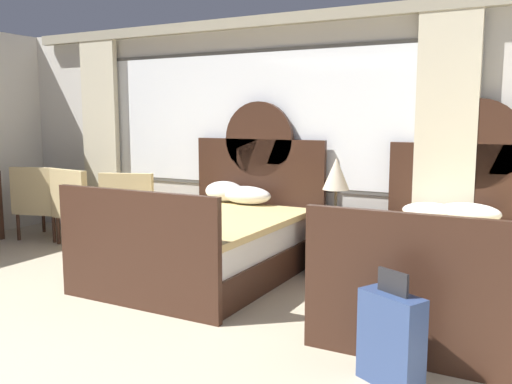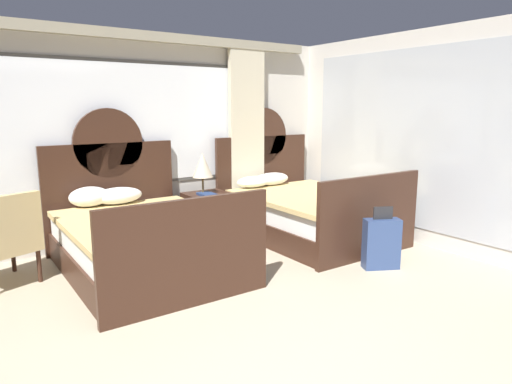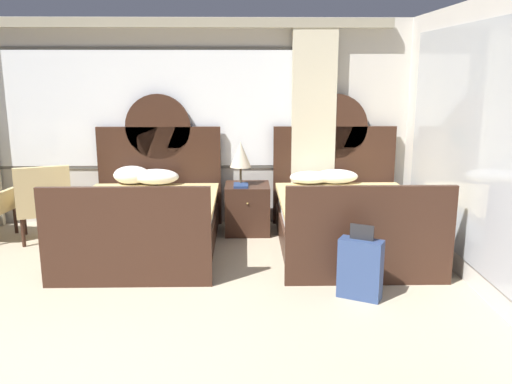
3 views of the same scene
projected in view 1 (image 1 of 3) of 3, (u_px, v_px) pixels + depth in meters
wall_back_window at (249, 130)px, 6.38m from camera, size 6.98×0.22×2.70m
bed_near_window at (211, 239)px, 5.45m from camera, size 1.62×2.21×1.74m
bed_near_mirror at (455, 270)px, 4.36m from camera, size 1.62×2.21×1.74m
nightstand_between_beds at (343, 243)px, 5.47m from camera, size 0.56×0.59×0.62m
table_lamp_on_nightstand at (336, 174)px, 5.40m from camera, size 0.27×0.27×0.55m
book_on_nightstand at (332, 212)px, 5.36m from camera, size 0.18×0.26×0.03m
armchair_by_window_left at (133, 210)px, 6.33m from camera, size 0.79×0.79×0.94m
armchair_by_window_centre at (82, 204)px, 6.71m from camera, size 0.69×0.69×0.94m
armchair_by_window_right at (43, 200)px, 7.03m from camera, size 0.75×0.75×0.94m
suitcase_on_floor at (391, 339)px, 3.18m from camera, size 0.42×0.33×0.70m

